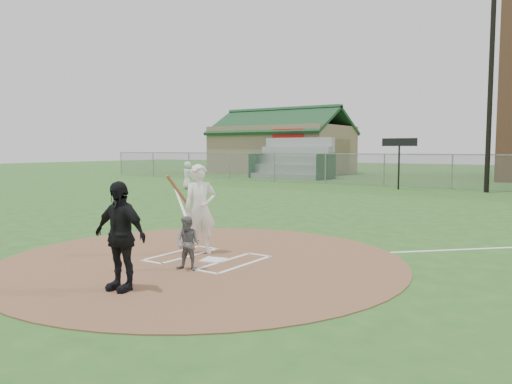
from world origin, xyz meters
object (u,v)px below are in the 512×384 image
Objects in this scene: umpire at (120,236)px; ondeck_player at (188,175)px; home_plate at (213,260)px; batter_at_plate at (200,209)px; catcher at (188,243)px.

ondeck_player is (-13.00, 16.14, -0.12)m from umpire.
home_plate is at bearing 145.35° from ondeck_player.
home_plate is 0.28× the size of ondeck_player.
batter_at_plate reaches higher than ondeck_player.
umpire is 3.02m from batter_at_plate.
home_plate is 1.02m from catcher.
umpire reaches higher than catcher.
ondeck_player is 18.01m from batter_at_plate.
umpire is at bearing 140.73° from ondeck_player.
home_plate is at bearing 82.90° from catcher.
batter_at_plate is (12.23, -13.22, 0.21)m from ondeck_player.
catcher is at bearing 143.79° from ondeck_player.
umpire reaches higher than ondeck_player.
batter_at_plate is at bearing 107.67° from catcher.
catcher reaches higher than home_plate.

